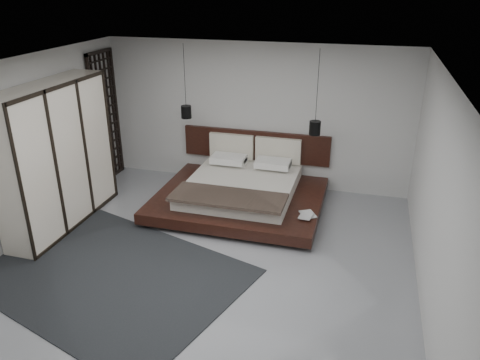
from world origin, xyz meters
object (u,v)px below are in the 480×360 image
(pendant_right, at_px, (315,128))
(rug, at_px, (108,274))
(pendant_left, at_px, (186,112))
(wardrobe, at_px, (56,157))
(bed, at_px, (241,190))
(lattice_screen, at_px, (106,117))

(pendant_right, relative_size, rug, 0.41)
(pendant_left, height_order, wardrobe, pendant_left)
(rug, bearing_deg, bed, 65.29)
(pendant_right, bearing_deg, lattice_screen, 179.05)
(pendant_right, xyz_separation_m, wardrobe, (-3.93, -1.93, -0.24))
(bed, bearing_deg, wardrobe, -152.01)
(rug, bearing_deg, pendant_right, 52.20)
(lattice_screen, distance_m, pendant_right, 4.18)
(lattice_screen, distance_m, wardrobe, 2.01)
(wardrobe, bearing_deg, pendant_left, 51.86)
(lattice_screen, xyz_separation_m, bed, (2.97, -0.55, -1.00))
(lattice_screen, bearing_deg, rug, -61.36)
(pendant_right, bearing_deg, rug, -127.80)
(bed, xyz_separation_m, rug, (-1.22, -2.66, -0.29))
(bed, relative_size, wardrobe, 1.21)
(lattice_screen, distance_m, bed, 3.18)
(pendant_right, height_order, wardrobe, pendant_right)
(pendant_left, relative_size, wardrobe, 0.56)
(lattice_screen, relative_size, pendant_left, 1.90)
(pendant_left, height_order, pendant_right, same)
(pendant_right, bearing_deg, bed, -158.38)
(bed, bearing_deg, pendant_left, 158.38)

